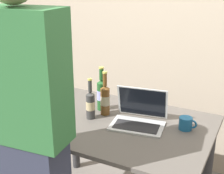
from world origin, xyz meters
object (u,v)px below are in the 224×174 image
Objects in this scene: beer_bottle_green at (102,93)px; coffee_mug at (186,123)px; beer_bottle_amber at (105,99)px; laptop at (139,116)px; person_figure at (28,136)px; beer_bottle_brown at (90,104)px.

coffee_mug is at bearing -2.73° from beer_bottle_green.
beer_bottle_amber is 0.09m from beer_bottle_green.
laptop is at bearing -15.27° from beer_bottle_green.
beer_bottle_brown is at bearing 90.16° from person_figure.
beer_bottle_brown is 0.16× the size of person_figure.
person_figure is at bearing -89.52° from beer_bottle_green.
beer_bottle_amber is 0.17× the size of person_figure.
beer_bottle_amber is at bearing -45.14° from beer_bottle_green.
coffee_mug is (0.30, 0.06, -0.01)m from laptop.
beer_bottle_amber is at bearing 85.61° from person_figure.
laptop is 0.28m from beer_bottle_amber.
coffee_mug is at bearing 3.25° from beer_bottle_amber.
laptop is 0.36m from beer_bottle_green.
laptop is 1.33× the size of beer_bottle_brown.
laptop is 0.31m from coffee_mug.
person_figure is at bearing -89.84° from beer_bottle_brown.
laptop is at bearing 12.94° from beer_bottle_brown.
laptop is 3.32× the size of coffee_mug.
person_figure reaches higher than beer_bottle_amber.
beer_bottle_brown is at bearing -167.06° from laptop.
beer_bottle_green reaches higher than coffee_mug.
laptop is 1.18× the size of beer_bottle_green.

